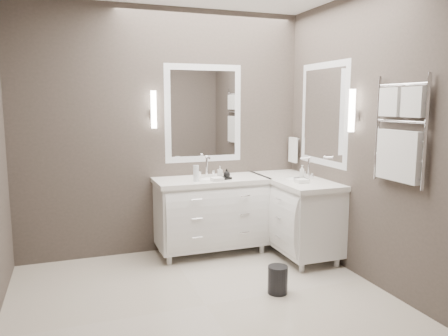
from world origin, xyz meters
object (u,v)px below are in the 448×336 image
object	(u,v)px
vanity_back	(211,210)
waste_bin	(278,280)
vanity_right	(295,211)
towel_ladder	(399,137)

from	to	relation	value
vanity_back	waste_bin	size ratio (longest dim) A/B	5.02
vanity_right	towel_ladder	size ratio (longest dim) A/B	1.38
vanity_right	towel_ladder	xyz separation A→B (m)	(0.23, -1.30, 0.91)
vanity_right	waste_bin	bearing A→B (deg)	-126.33
waste_bin	towel_ladder	bearing A→B (deg)	-25.05
towel_ladder	vanity_back	bearing A→B (deg)	124.10
vanity_right	towel_ladder	bearing A→B (deg)	-80.16
towel_ladder	waste_bin	bearing A→B (deg)	154.95
vanity_back	towel_ladder	xyz separation A→B (m)	(1.10, -1.63, 0.91)
towel_ladder	waste_bin	distance (m)	1.60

